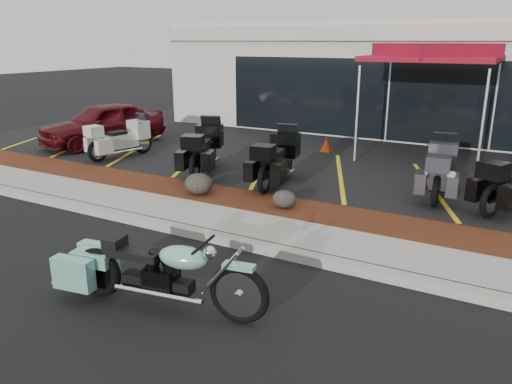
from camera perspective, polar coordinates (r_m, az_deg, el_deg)
The scene contains 16 objects.
ground at distance 7.82m, azimuth -4.78°, elevation -8.60°, with size 90.00×90.00×0.00m, color black.
curb at distance 8.48m, azimuth -1.40°, elevation -5.88°, with size 24.00×0.25×0.15m, color gray.
sidewalk at distance 9.05m, azimuth 0.86°, elevation -4.38°, with size 24.00×1.20×0.15m, color gray.
mulch_bed at distance 10.05m, azimuth 4.12°, elevation -2.17°, with size 24.00×1.20×0.16m, color black.
upper_lot at distance 14.94m, azimuth 13.01°, elevation 3.80°, with size 26.00×9.60×0.15m, color black.
dealership_building at distance 20.72m, azimuth 18.48°, elevation 12.36°, with size 18.00×8.16×4.00m.
boulder_left at distance 10.87m, azimuth -6.56°, elevation 0.95°, with size 0.65×0.54×0.46m, color black.
boulder_mid at distance 9.95m, azimuth 3.27°, elevation -0.80°, with size 0.50×0.41×0.35m, color black.
hero_cruiser at distance 6.15m, azimuth -1.93°, elevation -10.66°, with size 2.93×0.74×1.03m, color #74B4A2, non-canonical shape.
touring_white at distance 15.10m, azimuth -12.87°, elevation 6.55°, with size 2.05×0.78×1.19m, color silver, non-canonical shape.
touring_black_front at distance 13.34m, azimuth -5.15°, elevation 5.87°, with size 2.29×0.88×1.33m, color black, non-canonical shape.
touring_black_mid at distance 12.22m, azimuth 3.56°, elevation 4.82°, with size 2.24×0.86×1.30m, color black, non-canonical shape.
touring_grey at distance 12.02m, azimuth 20.53°, elevation 3.45°, with size 2.17×0.83×1.26m, color #313035, non-canonical shape.
parked_car at distance 16.71m, azimuth -17.11°, elevation 7.46°, with size 1.58×3.94×1.34m, color #480A0F.
traffic_cone at distance 15.19m, azimuth 7.99°, elevation 5.40°, with size 0.30×0.30×0.43m, color red.
popup_canopy at distance 14.97m, azimuth 19.69°, elevation 14.62°, with size 3.88×3.88×3.14m.
Camera 1 is at (3.99, -5.82, 3.37)m, focal length 35.00 mm.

